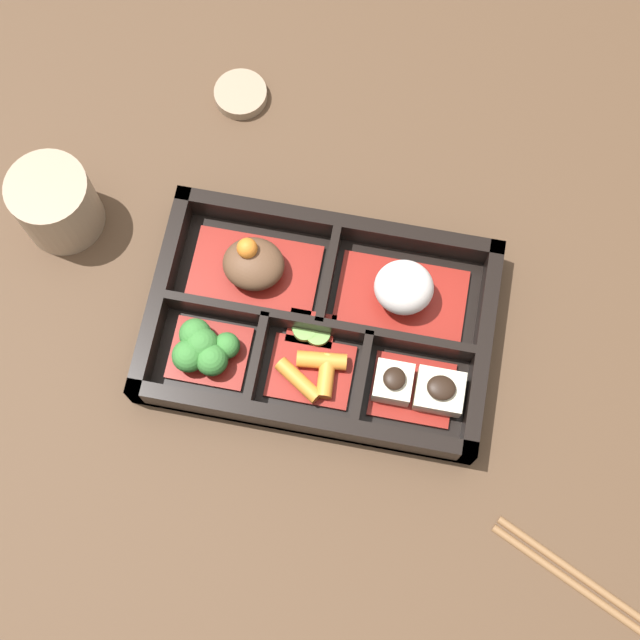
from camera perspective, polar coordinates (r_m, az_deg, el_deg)
name	(u,v)px	position (r m, az deg, el deg)	size (l,w,h in m)	color
ground_plane	(320,328)	(0.85, 0.00, -0.52)	(3.00, 3.00, 0.00)	#4C3523
bento_base	(320,327)	(0.84, 0.00, -0.42)	(0.32, 0.21, 0.01)	black
bento_rim	(319,324)	(0.83, -0.04, -0.26)	(0.32, 0.21, 0.04)	black
bowl_stew	(254,266)	(0.84, -4.27, 3.50)	(0.12, 0.07, 0.05)	maroon
bowl_rice	(403,290)	(0.83, 5.35, 1.93)	(0.12, 0.07, 0.05)	maroon
bowl_greens	(204,349)	(0.82, -7.46, -1.85)	(0.07, 0.06, 0.04)	maroon
bowl_carrots	(313,371)	(0.82, -0.46, -3.31)	(0.08, 0.06, 0.02)	maroon
bowl_tofu	(417,388)	(0.81, 6.23, -4.33)	(0.08, 0.06, 0.04)	maroon
bowl_pickles	(311,330)	(0.83, -0.61, -0.64)	(0.04, 0.03, 0.01)	maroon
tea_cup	(56,203)	(0.89, -16.57, 7.20)	(0.08, 0.08, 0.07)	gray
chopsticks	(608,601)	(0.84, 17.96, -16.75)	(0.21, 0.11, 0.01)	brown
sauce_dish	(241,94)	(0.95, -5.10, 14.20)	(0.05, 0.05, 0.01)	gray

